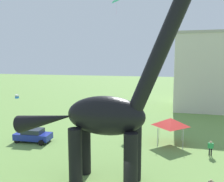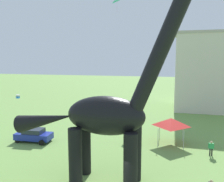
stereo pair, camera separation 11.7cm
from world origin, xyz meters
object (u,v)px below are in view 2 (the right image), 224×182
Objects in this scene: kite_trailing at (18,96)px; festival_canopy_tent at (171,122)px; dinosaur_sculpture at (105,115)px; person_photographer at (126,135)px; kite_far_right at (117,1)px; person_near_flyer at (211,147)px; parked_sedan_left at (34,135)px.

festival_canopy_tent is at bearing -4.98° from kite_trailing.
dinosaur_sculpture reaches higher than person_photographer.
kite_far_right reaches higher than person_photographer.
kite_far_right is at bearing -75.51° from person_near_flyer.
kite_far_right is at bearing 18.96° from parked_sedan_left.
dinosaur_sculpture is 3.42× the size of parked_sedan_left.
dinosaur_sculpture is at bearing -31.88° from person_photographer.
parked_sedan_left is at bearing -156.97° from kite_far_right.
person_near_flyer is 25.80m from kite_trailing.
person_near_flyer is at bearing 44.09° from dinosaur_sculpture.
person_near_flyer is 0.88× the size of kite_far_right.
parked_sedan_left is at bearing -109.27° from person_photographer.
parked_sedan_left is at bearing -167.85° from festival_canopy_tent.
person_near_flyer is at bearing -9.64° from kite_trailing.
parked_sedan_left reaches higher than person_photographer.
kite_trailing reaches higher than person_near_flyer.
person_near_flyer is 1.00× the size of person_photographer.
dinosaur_sculpture is 4.68× the size of festival_canopy_tent.
parked_sedan_left reaches higher than person_near_flyer.
kite_trailing is (-21.26, 1.85, 1.80)m from festival_canopy_tent.
parked_sedan_left is 2.84× the size of person_near_flyer.
festival_canopy_tent is (4.85, 9.97, -2.79)m from dinosaur_sculpture.
kite_trailing is at bearing 147.73° from dinosaur_sculpture.
person_photographer is 2.74× the size of kite_trailing.
kite_trailing is at bearing -132.07° from person_photographer.
person_near_flyer is (19.46, 0.91, 0.12)m from parked_sedan_left.
kite_trailing is at bearing 133.88° from parked_sedan_left.
person_photographer is 0.48× the size of festival_canopy_tent.
kite_trailing is at bearing -69.43° from person_near_flyer.
kite_trailing is 0.32× the size of kite_far_right.
kite_far_right reaches higher than kite_trailing.
dinosaur_sculpture is 11.44m from festival_canopy_tent.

